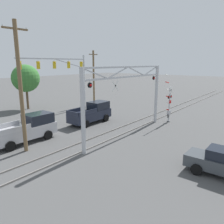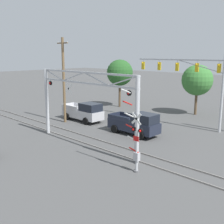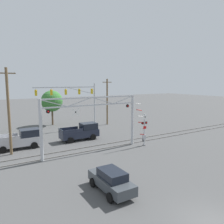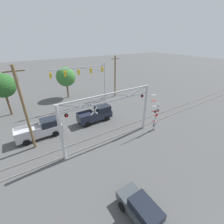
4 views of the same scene
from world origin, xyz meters
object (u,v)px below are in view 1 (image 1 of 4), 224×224
object	(u,v)px
utility_pole_left	(20,87)
utility_pole_right	(94,77)
pickup_truck_lead	(92,113)
crossing_gantry	(128,93)
pickup_truck_following	(27,129)
background_tree_far_left_verge	(26,78)
traffic_signal_span	(68,72)
crossing_signal_mast	(169,105)

from	to	relation	value
utility_pole_left	utility_pole_right	world-z (taller)	utility_pole_left
pickup_truck_lead	utility_pole_right	world-z (taller)	utility_pole_right
crossing_gantry	pickup_truck_following	distance (m)	9.09
background_tree_far_left_verge	crossing_gantry	bearing A→B (deg)	-92.26
traffic_signal_span	pickup_truck_lead	xyz separation A→B (m)	(-2.44, -6.42, -4.25)
crossing_signal_mast	traffic_signal_span	distance (m)	13.71
pickup_truck_lead	crossing_signal_mast	bearing A→B (deg)	-50.68
crossing_signal_mast	background_tree_far_left_verge	size ratio (longest dim) A/B	0.85
traffic_signal_span	utility_pole_left	size ratio (longest dim) A/B	1.10
utility_pole_right	background_tree_far_left_verge	world-z (taller)	utility_pole_right
crossing_gantry	pickup_truck_lead	xyz separation A→B (m)	(1.03, 5.38, -2.80)
crossing_gantry	crossing_signal_mast	bearing A→B (deg)	-10.27
crossing_gantry	crossing_signal_mast	distance (m)	6.77
traffic_signal_span	utility_pole_left	bearing A→B (deg)	-144.62
traffic_signal_span	crossing_gantry	bearing A→B (deg)	-106.41
crossing_gantry	utility_pole_left	size ratio (longest dim) A/B	1.23
crossing_signal_mast	traffic_signal_span	world-z (taller)	traffic_signal_span
traffic_signal_span	background_tree_far_left_verge	size ratio (longest dim) A/B	1.64
crossing_gantry	pickup_truck_lead	size ratio (longest dim) A/B	2.21
pickup_truck_lead	utility_pole_right	size ratio (longest dim) A/B	0.62
pickup_truck_lead	utility_pole_left	bearing A→B (deg)	-169.61
crossing_signal_mast	utility_pole_left	bearing A→B (deg)	160.99
traffic_signal_span	utility_pole_left	world-z (taller)	utility_pole_left
utility_pole_left	crossing_gantry	bearing A→B (deg)	-25.52
pickup_truck_lead	utility_pole_right	distance (m)	11.62
traffic_signal_span	pickup_truck_lead	world-z (taller)	traffic_signal_span
pickup_truck_lead	background_tree_far_left_verge	size ratio (longest dim) A/B	0.82
pickup_truck_lead	background_tree_far_left_verge	bearing A→B (deg)	91.60
utility_pole_left	background_tree_far_left_verge	size ratio (longest dim) A/B	1.48
traffic_signal_span	pickup_truck_lead	bearing A→B (deg)	-110.83
crossing_gantry	utility_pole_left	world-z (taller)	utility_pole_left
utility_pole_left	utility_pole_right	bearing A→B (deg)	27.66
background_tree_far_left_verge	traffic_signal_span	bearing A→B (deg)	-64.30
pickup_truck_following	background_tree_far_left_verge	xyz separation A→B (m)	(7.35, 12.08, 3.25)
background_tree_far_left_verge	pickup_truck_lead	bearing A→B (deg)	-88.40
utility_pole_left	utility_pole_right	distance (m)	19.48
crossing_signal_mast	pickup_truck_lead	world-z (taller)	crossing_signal_mast
traffic_signal_span	pickup_truck_lead	distance (m)	8.08
crossing_signal_mast	traffic_signal_span	xyz separation A→B (m)	(-2.92, 12.97, 3.36)
traffic_signal_span	utility_pole_right	distance (m)	6.07
traffic_signal_span	background_tree_far_left_verge	world-z (taller)	traffic_signal_span
crossing_gantry	pickup_truck_following	xyz separation A→B (m)	(-6.65, 5.52, -2.80)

